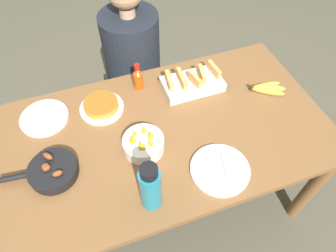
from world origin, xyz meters
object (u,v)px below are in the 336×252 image
object	(u,v)px
empty_plate_far_left	(44,118)
hot_sauce_bottle	(138,78)
empty_plate_near_front	(220,170)
banana_bunch	(267,88)
person_figure	(135,77)
water_bottle	(150,187)
frittata_plate_center	(101,106)
fruit_bowl_mango	(143,144)
skillet	(52,171)
melon_tray	(192,83)

from	to	relation	value
empty_plate_far_left	hot_sauce_bottle	size ratio (longest dim) A/B	1.52
empty_plate_near_front	hot_sauce_bottle	size ratio (longest dim) A/B	1.68
banana_bunch	empty_plate_far_left	xyz separation A→B (m)	(-1.11, 0.19, -0.01)
empty_plate_far_left	person_figure	xyz separation A→B (m)	(0.54, 0.39, -0.24)
water_bottle	hot_sauce_bottle	size ratio (longest dim) A/B	1.70
empty_plate_far_left	frittata_plate_center	bearing A→B (deg)	-6.61
frittata_plate_center	hot_sauce_bottle	bearing A→B (deg)	22.32
banana_bunch	fruit_bowl_mango	xyz separation A→B (m)	(-0.71, -0.13, 0.02)
banana_bunch	skillet	size ratio (longest dim) A/B	0.57
melon_tray	water_bottle	size ratio (longest dim) A/B	1.20
empty_plate_far_left	fruit_bowl_mango	xyz separation A→B (m)	(0.40, -0.33, 0.03)
water_bottle	person_figure	bearing A→B (deg)	79.35
water_bottle	melon_tray	bearing A→B (deg)	53.76
empty_plate_far_left	person_figure	world-z (taller)	person_figure
fruit_bowl_mango	water_bottle	world-z (taller)	water_bottle
frittata_plate_center	person_figure	size ratio (longest dim) A/B	0.19
skillet	person_figure	distance (m)	0.93
empty_plate_near_front	water_bottle	bearing A→B (deg)	-173.77
skillet	empty_plate_near_front	distance (m)	0.71
skillet	water_bottle	xyz separation A→B (m)	(0.35, -0.25, 0.09)
empty_plate_near_front	fruit_bowl_mango	world-z (taller)	fruit_bowl_mango
empty_plate_far_left	hot_sauce_bottle	bearing A→B (deg)	6.62
banana_bunch	empty_plate_far_left	bearing A→B (deg)	170.07
empty_plate_far_left	hot_sauce_bottle	xyz separation A→B (m)	(0.49, 0.06, 0.06)
fruit_bowl_mango	hot_sauce_bottle	world-z (taller)	hot_sauce_bottle
water_bottle	hot_sauce_bottle	bearing A→B (deg)	78.33
banana_bunch	melon_tray	xyz separation A→B (m)	(-0.36, 0.15, 0.02)
water_bottle	skillet	bearing A→B (deg)	144.38
melon_tray	empty_plate_far_left	size ratio (longest dim) A/B	1.34
frittata_plate_center	skillet	bearing A→B (deg)	-132.54
melon_tray	fruit_bowl_mango	size ratio (longest dim) A/B	1.68
melon_tray	hot_sauce_bottle	size ratio (longest dim) A/B	2.03
empty_plate_near_front	frittata_plate_center	bearing A→B (deg)	128.12
empty_plate_near_front	fruit_bowl_mango	distance (m)	0.35
hot_sauce_bottle	frittata_plate_center	bearing A→B (deg)	-157.68
person_figure	hot_sauce_bottle	bearing A→B (deg)	-98.66
empty_plate_far_left	water_bottle	xyz separation A→B (m)	(0.36, -0.58, 0.11)
frittata_plate_center	hot_sauce_bottle	xyz separation A→B (m)	(0.22, 0.09, 0.04)
frittata_plate_center	melon_tray	bearing A→B (deg)	-0.94
empty_plate_far_left	water_bottle	bearing A→B (deg)	-58.02
banana_bunch	skillet	xyz separation A→B (m)	(-1.11, -0.13, 0.01)
empty_plate_near_front	water_bottle	xyz separation A→B (m)	(-0.32, -0.03, 0.11)
skillet	hot_sauce_bottle	bearing A→B (deg)	-135.87
fruit_bowl_mango	banana_bunch	bearing A→B (deg)	10.54
banana_bunch	person_figure	bearing A→B (deg)	134.42
skillet	frittata_plate_center	size ratio (longest dim) A/B	1.49
water_bottle	hot_sauce_bottle	world-z (taller)	water_bottle
banana_bunch	melon_tray	distance (m)	0.39
frittata_plate_center	empty_plate_near_front	distance (m)	0.65
empty_plate_far_left	fruit_bowl_mango	distance (m)	0.52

